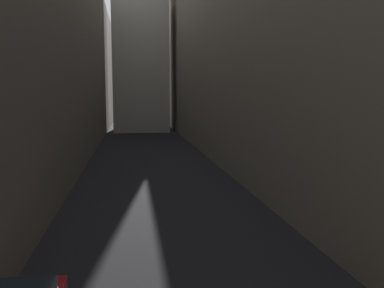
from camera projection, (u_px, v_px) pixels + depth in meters
name	position (u px, v px, depth m)	size (l,w,h in m)	color
ground_plane	(150.00, 160.00, 37.36)	(264.00, 264.00, 0.00)	black
building_block_left	(12.00, 45.00, 36.29)	(13.11, 108.00, 20.79)	#60594F
building_block_right	(275.00, 30.00, 39.64)	(13.60, 108.00, 24.50)	#756B5B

